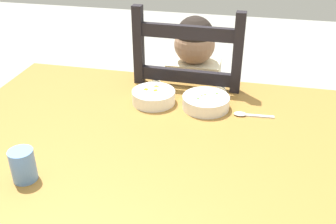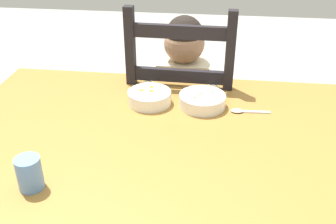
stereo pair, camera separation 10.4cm
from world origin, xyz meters
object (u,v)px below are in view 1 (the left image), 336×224
object	(u,v)px
bowl_of_peas	(206,102)
drinking_cup	(23,165)
dining_table	(161,159)
spoon	(246,115)
dining_chair	(191,122)
bowl_of_carrots	(154,96)
child_figure	(192,92)

from	to	relation	value
bowl_of_peas	drinking_cup	distance (m)	0.65
dining_table	spoon	world-z (taller)	spoon
dining_chair	bowl_of_carrots	size ratio (longest dim) A/B	6.54
child_figure	drinking_cup	bearing A→B (deg)	-112.03
bowl_of_peas	drinking_cup	world-z (taller)	drinking_cup
bowl_of_peas	spoon	xyz separation A→B (m)	(0.14, -0.03, -0.02)
dining_chair	bowl_of_peas	distance (m)	0.41
dining_table	child_figure	xyz separation A→B (m)	(0.02, 0.50, 0.01)
dining_table	dining_chair	bearing A→B (deg)	88.04
dining_chair	drinking_cup	xyz separation A→B (m)	(-0.32, -0.79, 0.29)
spoon	child_figure	bearing A→B (deg)	126.77
child_figure	spoon	world-z (taller)	child_figure
child_figure	bowl_of_peas	bearing A→B (deg)	-72.04
dining_table	spoon	xyz separation A→B (m)	(0.26, 0.18, 0.10)
dining_chair	bowl_of_carrots	distance (m)	0.41
dining_chair	drinking_cup	world-z (taller)	dining_chair
spoon	drinking_cup	world-z (taller)	drinking_cup
drinking_cup	bowl_of_carrots	bearing A→B (deg)	65.70
dining_table	bowl_of_peas	xyz separation A→B (m)	(0.11, 0.21, 0.12)
bowl_of_carrots	dining_table	bearing A→B (deg)	-69.88
dining_chair	child_figure	world-z (taller)	dining_chair
spoon	drinking_cup	xyz separation A→B (m)	(-0.56, -0.47, 0.04)
bowl_of_carrots	spoon	xyz separation A→B (m)	(0.33, -0.03, -0.02)
child_figure	spoon	distance (m)	0.41
dining_table	bowl_of_peas	distance (m)	0.26
bowl_of_peas	spoon	distance (m)	0.15
drinking_cup	dining_table	bearing A→B (deg)	43.91
child_figure	drinking_cup	size ratio (longest dim) A/B	10.49
bowl_of_peas	bowl_of_carrots	world-z (taller)	same
dining_chair	bowl_of_carrots	world-z (taller)	dining_chair
dining_chair	bowl_of_carrots	xyz separation A→B (m)	(-0.09, -0.29, 0.27)
child_figure	bowl_of_peas	world-z (taller)	child_figure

